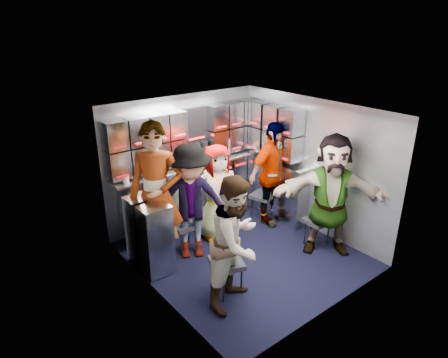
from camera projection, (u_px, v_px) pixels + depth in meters
floor at (243, 254)px, 5.79m from camera, size 3.00×3.00×0.00m
wall_back at (184, 159)px, 6.48m from camera, size 2.80×0.04×2.10m
wall_left at (153, 218)px, 4.59m from camera, size 0.04×3.00×2.10m
wall_right at (313, 166)px, 6.20m from camera, size 0.04×3.00×2.10m
ceiling at (246, 111)px, 5.00m from camera, size 2.80×3.00×0.02m
cart_bank_back at (192, 195)px, 6.54m from camera, size 2.68×0.38×0.99m
cart_bank_left at (149, 235)px, 5.32m from camera, size 0.38×0.76×0.99m
counter at (191, 165)px, 6.34m from camera, size 2.68×0.42×0.03m
locker_bank_back at (188, 135)px, 6.21m from camera, size 2.68×0.28×0.82m
locker_bank_right at (275, 131)px, 6.46m from camera, size 0.28×1.00×0.82m
right_cabinet at (276, 189)px, 6.76m from camera, size 0.28×1.20×1.00m
coffee_niche at (196, 134)px, 6.36m from camera, size 0.46×0.16×0.84m
red_latch_strip at (199, 176)px, 6.25m from camera, size 2.60×0.02×0.03m
jump_seat_near_left at (226, 264)px, 4.85m from camera, size 0.49×0.48×0.46m
jump_seat_mid_left at (185, 226)px, 5.77m from camera, size 0.39×0.37×0.44m
jump_seat_center at (210, 212)px, 6.26m from camera, size 0.35×0.33×0.40m
jump_seat_mid_right at (263, 197)px, 6.71m from camera, size 0.45×0.44×0.44m
jump_seat_near_right at (318, 222)px, 5.92m from camera, size 0.38×0.36×0.42m
attendant_standing at (157, 196)px, 5.28m from camera, size 0.86×0.85×2.00m
attendant_arc_a at (236, 242)px, 4.57m from camera, size 0.95×0.85×1.61m
attendant_arc_b at (191, 202)px, 5.48m from camera, size 1.24×1.08×1.67m
attendant_arc_c at (217, 193)px, 5.98m from camera, size 0.84×0.66×1.50m
attendant_arc_d at (272, 174)px, 6.41m from camera, size 1.04×0.51×1.71m
attendant_arc_e at (331, 195)px, 5.60m from camera, size 1.53×1.52×1.76m
bottle_left at (135, 171)px, 5.68m from camera, size 0.07×0.07×0.28m
bottle_mid at (189, 159)px, 6.21m from camera, size 0.06×0.06×0.24m
bottle_right at (228, 148)px, 6.66m from camera, size 0.07×0.07×0.27m
cup_left at (126, 179)px, 5.61m from camera, size 0.08×0.08×0.11m
cup_right at (252, 147)px, 6.99m from camera, size 0.07×0.07×0.11m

